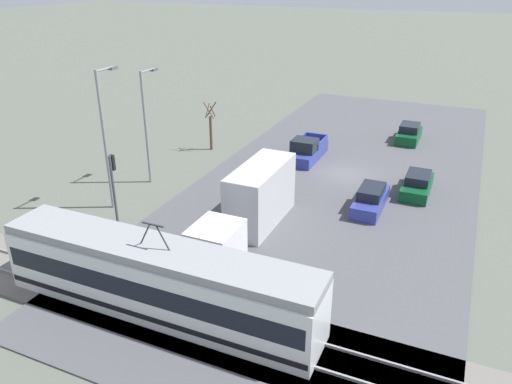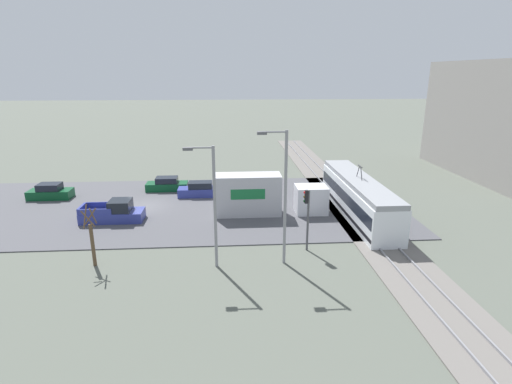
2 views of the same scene
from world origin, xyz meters
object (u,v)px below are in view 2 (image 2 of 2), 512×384
Objects in this scene: light_rail_tram at (358,197)px; street_tree at (92,239)px; street_lamp_mid_block at (283,190)px; box_truck at (263,196)px; sedan_car_2 at (50,192)px; sedan_car_0 at (201,190)px; pickup_truck at (114,213)px; street_lamp_near_crossing at (212,199)px; sedan_car_1 at (167,185)px; traffic_light_pole at (307,211)px.

street_tree is at bearing -67.46° from light_rail_tram.
box_truck is at bearing -177.60° from street_lamp_mid_block.
street_tree is (15.46, 9.20, 1.21)m from sedan_car_2.
sedan_car_2 reaches higher than sedan_car_0.
light_rail_tram is 2.92× the size of pickup_truck.
street_lamp_mid_block is at bearing 92.32° from street_lamp_near_crossing.
sedan_car_1 is (-9.27, 3.27, -0.10)m from pickup_truck.
sedan_car_0 is 16.52m from street_lamp_near_crossing.
pickup_truck is 1.14× the size of sedan_car_0.
traffic_light_pole is 0.56× the size of street_lamp_near_crossing.
street_lamp_mid_block is (15.73, 6.45, 4.48)m from sedan_car_0.
box_truck is at bearing -130.28° from sedan_car_1.
traffic_light_pole reaches higher than box_truck.
street_lamp_mid_block is (9.10, -8.15, 3.47)m from light_rail_tram.
sedan_car_0 is 4.54m from sedan_car_1.
street_lamp_near_crossing is at bearing -87.68° from street_lamp_mid_block.
sedan_car_1 is 11.74m from sedan_car_2.
sedan_car_2 is 0.46× the size of street_lamp_mid_block.
pickup_truck is at bearing -130.42° from sedan_car_2.
street_tree is (1.43, -14.66, -1.07)m from traffic_light_pole.
street_tree is at bearing -84.43° from traffic_light_pole.
light_rail_tram is 22.47m from street_tree.
pickup_truck is 9.83m from sedan_car_0.
sedan_car_0 is at bearing -157.71° from street_lamp_mid_block.
street_lamp_near_crossing is at bearing -162.86° from sedan_car_1.
street_tree is at bearing -21.96° from sedan_car_0.
box_truck is 1.13× the size of street_lamp_mid_block.
sedan_car_2 is at bearing -90.81° from sedan_car_0.
sedan_car_1 is at bearing -122.84° from sedan_car_0.
sedan_car_0 is 16.48m from street_tree.
box_truck is 8.50m from sedan_car_0.
street_tree is 0.47× the size of street_lamp_mid_block.
pickup_truck is 1.19× the size of sedan_car_1.
box_truck is at bearing 94.03° from pickup_truck.
sedan_car_1 is (-2.46, -3.82, -0.03)m from sedan_car_0.
street_tree is (15.24, -6.15, 1.23)m from sedan_car_0.
street_lamp_near_crossing is (15.92, 1.85, 4.02)m from sedan_car_0.
sedan_car_0 is at bearing -173.36° from street_lamp_near_crossing.
sedan_car_0 is at bearing 133.85° from pickup_truck.
sedan_car_1 is at bearing 160.56° from pickup_truck.
sedan_car_2 is 0.52× the size of street_lamp_near_crossing.
street_lamp_near_crossing reaches higher than street_tree.
traffic_light_pole is at bearing -120.46° from sedan_car_2.
street_lamp_mid_block reaches higher than light_rail_tram.
sedan_car_1 is 21.37m from street_lamp_mid_block.
sedan_car_0 is 0.57× the size of street_lamp_near_crossing.
pickup_truck is at bearing -135.51° from street_lamp_near_crossing.
street_tree is at bearing -52.48° from box_truck.
light_rail_tram is 8.60m from box_truck.
box_truck is at bearing -105.94° from sedan_car_2.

